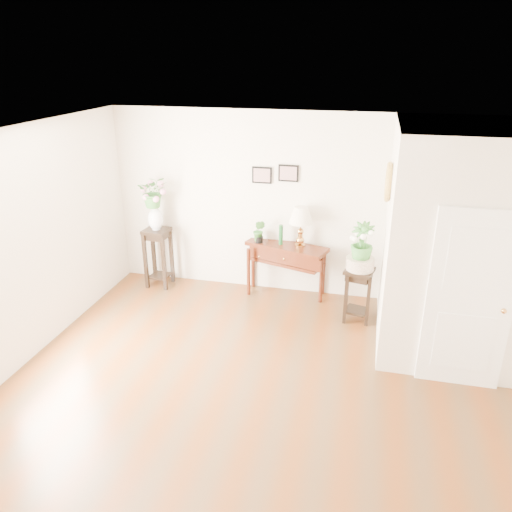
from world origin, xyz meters
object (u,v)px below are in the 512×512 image
(console_table, at_px, (286,270))
(plant_stand_a, at_px, (159,257))
(plant_stand_b, at_px, (357,294))
(table_lamp, at_px, (301,224))

(console_table, relative_size, plant_stand_a, 1.30)
(console_table, relative_size, plant_stand_b, 1.60)
(plant_stand_a, bearing_deg, table_lamp, 3.57)
(table_lamp, bearing_deg, console_table, 180.00)
(table_lamp, relative_size, plant_stand_b, 0.80)
(console_table, height_order, plant_stand_b, console_table)
(console_table, distance_m, table_lamp, 0.79)
(plant_stand_b, bearing_deg, console_table, 153.68)
(console_table, bearing_deg, plant_stand_a, -158.86)
(plant_stand_b, bearing_deg, plant_stand_a, 172.61)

